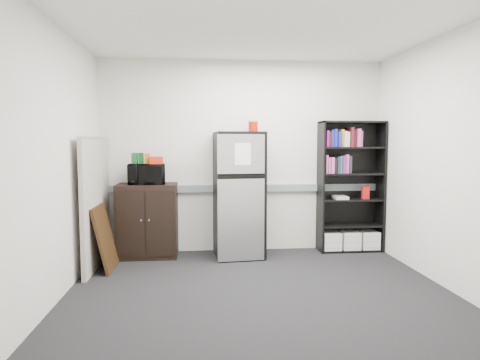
{
  "coord_description": "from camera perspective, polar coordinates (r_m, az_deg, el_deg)",
  "views": [
    {
      "loc": [
        -0.61,
        -4.32,
        1.55
      ],
      "look_at": [
        -0.12,
        0.9,
        1.09
      ],
      "focal_mm": 32.0,
      "sensor_mm": 36.0,
      "label": 1
    }
  ],
  "objects": [
    {
      "name": "floor",
      "position": [
        4.63,
        2.56,
        -14.56
      ],
      "size": [
        4.0,
        4.0,
        0.0
      ],
      "primitive_type": "plane",
      "color": "black",
      "rests_on": "ground"
    },
    {
      "name": "wall_back",
      "position": [
        6.11,
        0.35,
        3.12
      ],
      "size": [
        4.0,
        0.02,
        2.7
      ],
      "primitive_type": "cube",
      "color": "white",
      "rests_on": "floor"
    },
    {
      "name": "wall_right",
      "position": [
        5.05,
        25.73,
        2.23
      ],
      "size": [
        0.02,
        3.5,
        2.7
      ],
      "primitive_type": "cube",
      "color": "white",
      "rests_on": "floor"
    },
    {
      "name": "wall_left",
      "position": [
        4.55,
        -23.21,
        2.07
      ],
      "size": [
        0.02,
        3.5,
        2.7
      ],
      "primitive_type": "cube",
      "color": "white",
      "rests_on": "floor"
    },
    {
      "name": "ceiling",
      "position": [
        4.51,
        2.7,
        19.75
      ],
      "size": [
        4.0,
        3.5,
        0.02
      ],
      "primitive_type": "cube",
      "color": "white",
      "rests_on": "wall_back"
    },
    {
      "name": "electrical_raceway",
      "position": [
        6.11,
        0.37,
        -1.11
      ],
      "size": [
        3.92,
        0.05,
        0.1
      ],
      "primitive_type": "cube",
      "color": "gray",
      "rests_on": "wall_back"
    },
    {
      "name": "wall_note",
      "position": [
        6.07,
        -2.95,
        4.99
      ],
      "size": [
        0.14,
        0.0,
        0.1
      ],
      "primitive_type": "cube",
      "color": "white",
      "rests_on": "wall_back"
    },
    {
      "name": "bookshelf",
      "position": [
        6.3,
        14.5,
        -0.97
      ],
      "size": [
        0.9,
        0.34,
        1.85
      ],
      "color": "black",
      "rests_on": "floor"
    },
    {
      "name": "cubicle_partition",
      "position": [
        5.6,
        -18.67,
        -2.83
      ],
      "size": [
        0.06,
        1.3,
        1.62
      ],
      "color": "gray",
      "rests_on": "floor"
    },
    {
      "name": "cabinet",
      "position": [
        5.96,
        -12.22,
        -5.28
      ],
      "size": [
        0.8,
        0.53,
        1.0
      ],
      "color": "black",
      "rests_on": "floor"
    },
    {
      "name": "microwave",
      "position": [
        5.87,
        -12.35,
        0.78
      ],
      "size": [
        0.51,
        0.37,
        0.27
      ],
      "primitive_type": "imported",
      "rotation": [
        0.0,
        0.0,
        0.1
      ],
      "color": "black",
      "rests_on": "cabinet"
    },
    {
      "name": "snack_box_a",
      "position": [
        5.91,
        -13.88,
        2.81
      ],
      "size": [
        0.08,
        0.07,
        0.15
      ],
      "primitive_type": "cube",
      "rotation": [
        0.0,
        0.0,
        -0.26
      ],
      "color": "#1A5D2C",
      "rests_on": "microwave"
    },
    {
      "name": "snack_box_b",
      "position": [
        5.9,
        -13.07,
        2.82
      ],
      "size": [
        0.07,
        0.05,
        0.15
      ],
      "primitive_type": "cube",
      "rotation": [
        0.0,
        0.0,
        0.05
      ],
      "color": "#0D3B1B",
      "rests_on": "microwave"
    },
    {
      "name": "snack_box_c",
      "position": [
        5.89,
        -12.24,
        2.79
      ],
      "size": [
        0.07,
        0.05,
        0.14
      ],
      "primitive_type": "cube",
      "rotation": [
        0.0,
        0.0,
        -0.06
      ],
      "color": "#CD6A13",
      "rests_on": "microwave"
    },
    {
      "name": "snack_bag",
      "position": [
        5.83,
        -11.12,
        2.59
      ],
      "size": [
        0.19,
        0.12,
        0.1
      ],
      "primitive_type": "cube",
      "rotation": [
        0.0,
        0.0,
        0.1
      ],
      "color": "red",
      "rests_on": "microwave"
    },
    {
      "name": "refrigerator",
      "position": [
        5.81,
        -0.16,
        -1.95
      ],
      "size": [
        0.69,
        0.71,
        1.69
      ],
      "rotation": [
        0.0,
        0.0,
        0.08
      ],
      "color": "black",
      "rests_on": "floor"
    },
    {
      "name": "coffee_can",
      "position": [
        5.92,
        1.77,
        7.26
      ],
      "size": [
        0.13,
        0.13,
        0.18
      ],
      "color": "#AE1008",
      "rests_on": "refrigerator"
    },
    {
      "name": "framed_poster",
      "position": [
        5.52,
        -17.53,
        -7.26
      ],
      "size": [
        0.21,
        0.62,
        0.79
      ],
      "rotation": [
        0.0,
        -0.22,
        0.0
      ],
      "color": "black",
      "rests_on": "floor"
    }
  ]
}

